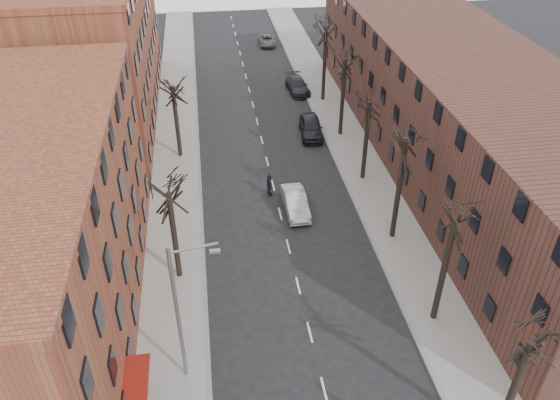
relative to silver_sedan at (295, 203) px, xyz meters
name	(u,v)px	position (x,y,z in m)	size (l,w,h in m)	color
sidewalk_left	(176,151)	(-9.22, 10.76, -0.68)	(4.00, 90.00, 0.15)	gray
sidewalk_right	(347,138)	(6.78, 10.76, -0.68)	(4.00, 90.00, 0.15)	gray
building_left_near	(10,247)	(-17.22, -9.24, 5.24)	(12.00, 26.00, 12.00)	brown
building_left_far	(85,48)	(-17.22, 19.76, 6.24)	(12.00, 28.00, 14.00)	brown
building_right	(458,108)	(14.78, 5.76, 4.24)	(12.00, 50.00, 10.00)	#4A2922
tree_right_b	(433,318)	(6.38, -12.24, -0.76)	(5.20, 5.20, 10.80)	black
tree_right_c	(392,237)	(6.38, -4.24, -0.76)	(5.20, 5.20, 11.60)	black
tree_right_d	(362,178)	(6.38, 3.76, -0.76)	(5.20, 5.20, 10.00)	black
tree_right_e	(340,135)	(6.38, 11.76, -0.76)	(5.20, 5.20, 10.80)	black
tree_right_f	(323,100)	(6.38, 19.76, -0.76)	(5.20, 5.20, 11.60)	black
tree_left_a	(180,276)	(-8.82, -6.24, -0.76)	(5.20, 5.20, 9.50)	black
tree_left_b	(181,156)	(-8.82, 9.76, -0.76)	(5.20, 5.20, 9.50)	black
streetlight	(180,309)	(-8.25, -14.24, 4.25)	(2.45, 0.22, 9.03)	slate
silver_sedan	(295,203)	(0.00, 0.00, 0.00)	(1.61, 4.61, 1.52)	#ABADB2
parked_car_near	(311,127)	(3.56, 12.10, 0.10)	(2.04, 5.06, 1.72)	black
parked_car_mid	(298,85)	(4.08, 22.50, -0.03)	(2.04, 5.02, 1.46)	black
parked_car_far	(267,40)	(2.71, 38.56, -0.15)	(2.03, 4.39, 1.22)	#505256
pedestrian_crossing	(270,185)	(-1.69, 2.42, 0.19)	(1.11, 0.46, 1.90)	black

